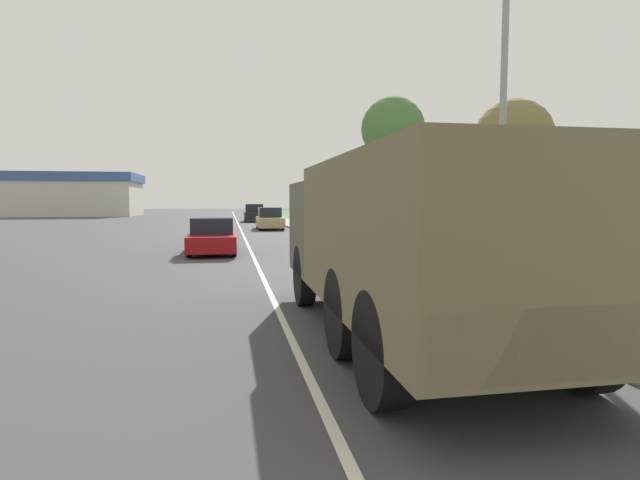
% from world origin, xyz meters
% --- Properties ---
extents(ground_plane, '(180.00, 180.00, 0.00)m').
position_xyz_m(ground_plane, '(0.00, 40.00, 0.00)').
color(ground_plane, '#424247').
extents(lane_centre_stripe, '(0.12, 120.00, 0.00)m').
position_xyz_m(lane_centre_stripe, '(0.00, 40.00, 0.00)').
color(lane_centre_stripe, silver).
rests_on(lane_centre_stripe, ground).
extents(sidewalk_right, '(1.80, 120.00, 0.12)m').
position_xyz_m(sidewalk_right, '(4.50, 40.00, 0.06)').
color(sidewalk_right, '#9E9B93').
rests_on(sidewalk_right, ground).
extents(grass_strip_right, '(7.00, 120.00, 0.02)m').
position_xyz_m(grass_strip_right, '(8.90, 40.00, 0.01)').
color(grass_strip_right, '#4C7538').
rests_on(grass_strip_right, ground).
extents(military_truck, '(2.59, 7.57, 2.65)m').
position_xyz_m(military_truck, '(1.72, 11.13, 1.55)').
color(military_truck, '#474C38').
rests_on(military_truck, ground).
extents(car_nearest_ahead, '(1.81, 4.27, 1.41)m').
position_xyz_m(car_nearest_ahead, '(-1.52, 24.20, 0.64)').
color(car_nearest_ahead, maroon).
rests_on(car_nearest_ahead, ground).
extents(car_second_ahead, '(1.76, 4.56, 1.57)m').
position_xyz_m(car_second_ahead, '(2.09, 40.21, 0.71)').
color(car_second_ahead, tan).
rests_on(car_second_ahead, ground).
extents(car_third_ahead, '(1.88, 3.98, 1.72)m').
position_xyz_m(car_third_ahead, '(1.65, 53.02, 0.76)').
color(car_third_ahead, black).
rests_on(car_third_ahead, ground).
extents(lamp_post, '(1.69, 0.24, 8.27)m').
position_xyz_m(lamp_post, '(4.57, 13.75, 4.95)').
color(lamp_post, gray).
rests_on(lamp_post, sidewalk_right).
extents(tree_mid_right, '(2.89, 2.89, 5.83)m').
position_xyz_m(tree_mid_right, '(9.61, 21.25, 4.38)').
color(tree_mid_right, brown).
rests_on(tree_mid_right, grass_strip_right).
extents(tree_far_right, '(3.49, 3.49, 7.72)m').
position_xyz_m(tree_far_right, '(8.08, 30.58, 5.97)').
color(tree_far_right, brown).
rests_on(tree_far_right, grass_strip_right).
extents(utility_box, '(0.55, 0.45, 0.70)m').
position_xyz_m(utility_box, '(6.20, 11.85, 0.37)').
color(utility_box, '#3D7042').
rests_on(utility_box, grass_strip_right).
extents(building_distant, '(16.10, 11.42, 5.64)m').
position_xyz_m(building_distant, '(-20.84, 76.10, 2.86)').
color(building_distant, beige).
rests_on(building_distant, ground).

